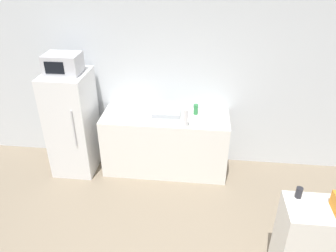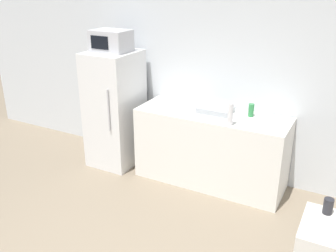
{
  "view_description": "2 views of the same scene",
  "coord_description": "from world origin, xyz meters",
  "views": [
    {
      "loc": [
        0.48,
        -1.46,
        3.03
      ],
      "look_at": [
        0.11,
        1.84,
        1.14
      ],
      "focal_mm": 35.0,
      "sensor_mm": 36.0,
      "label": 1
    },
    {
      "loc": [
        1.46,
        -1.29,
        2.38
      ],
      "look_at": [
        -0.12,
        1.67,
        1.02
      ],
      "focal_mm": 40.0,
      "sensor_mm": 36.0,
      "label": 2
    }
  ],
  "objects": [
    {
      "name": "wall_back",
      "position": [
        0.0,
        2.89,
        1.3
      ],
      "size": [
        8.0,
        0.06,
        2.6
      ],
      "primitive_type": "cube",
      "color": "silver",
      "rests_on": "ground_plane"
    },
    {
      "name": "refrigerator",
      "position": [
        -1.33,
        2.46,
        0.75
      ],
      "size": [
        0.59,
        0.69,
        1.5
      ],
      "color": "silver",
      "rests_on": "ground_plane"
    },
    {
      "name": "microwave",
      "position": [
        -1.33,
        2.45,
        1.63
      ],
      "size": [
        0.45,
        0.35,
        0.26
      ],
      "color": "#BCBCC1",
      "rests_on": "refrigerator"
    },
    {
      "name": "counter",
      "position": [
        -0.01,
        2.54,
        0.45
      ],
      "size": [
        1.78,
        0.63,
        0.89
      ],
      "primitive_type": "cube",
      "color": "silver",
      "rests_on": "ground_plane"
    },
    {
      "name": "sink_basin",
      "position": [
        0.01,
        2.59,
        0.92
      ],
      "size": [
        0.39,
        0.27,
        0.06
      ],
      "primitive_type": "cube",
      "color": "#9EA3A8",
      "rests_on": "counter"
    },
    {
      "name": "bottle_tall",
      "position": [
        0.3,
        2.28,
        1.01
      ],
      "size": [
        0.06,
        0.06,
        0.25
      ],
      "primitive_type": "cylinder",
      "color": "silver",
      "rests_on": "counter"
    },
    {
      "name": "bottle_short",
      "position": [
        0.41,
        2.65,
        0.96
      ],
      "size": [
        0.06,
        0.06,
        0.15
      ],
      "primitive_type": "cylinder",
      "color": "#2D7F42",
      "rests_on": "counter"
    },
    {
      "name": "jar",
      "position": [
        1.41,
        0.94,
        1.03
      ],
      "size": [
        0.06,
        0.06,
        0.11
      ],
      "primitive_type": "cylinder",
      "color": "#232328",
      "rests_on": "shelf_cabinet"
    }
  ]
}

